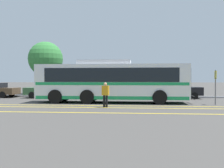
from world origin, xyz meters
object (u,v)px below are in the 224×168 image
(pedestrian_0, at_px, (105,93))
(bus_stop_sign, at_px, (215,83))
(transit_bus, at_px, (112,81))
(parked_car_1, at_px, (50,90))
(tree_0, at_px, (46,59))
(parked_car_2, at_px, (119,90))
(parked_car_3, at_px, (177,90))

(pedestrian_0, height_order, bus_stop_sign, bus_stop_sign)
(transit_bus, bearing_deg, bus_stop_sign, 83.04)
(parked_car_1, xyz_separation_m, tree_0, (-2.68, 6.39, 3.33))
(transit_bus, xyz_separation_m, parked_car_2, (0.27, 4.26, -0.89))
(bus_stop_sign, bearing_deg, parked_car_2, -126.62)
(parked_car_3, bearing_deg, parked_car_1, -89.78)
(parked_car_2, height_order, bus_stop_sign, bus_stop_sign)
(transit_bus, height_order, parked_car_3, transit_bus)
(parked_car_1, distance_m, parked_car_2, 6.35)
(transit_bus, relative_size, parked_car_1, 2.46)
(parked_car_2, bearing_deg, tree_0, -121.49)
(pedestrian_0, relative_size, tree_0, 0.25)
(parked_car_2, xyz_separation_m, tree_0, (-9.03, 6.29, 3.36))
(parked_car_1, relative_size, tree_0, 0.75)
(parked_car_3, xyz_separation_m, bus_stop_sign, (1.67, -5.58, 0.70))
(parked_car_3, height_order, pedestrian_0, parked_car_3)
(transit_bus, relative_size, parked_car_3, 2.68)
(parked_car_1, bearing_deg, parked_car_2, 91.45)
(transit_bus, bearing_deg, pedestrian_0, -1.46)
(pedestrian_0, distance_m, tree_0, 16.57)
(pedestrian_0, bearing_deg, tree_0, -42.92)
(parked_car_1, bearing_deg, pedestrian_0, 39.65)
(parked_car_2, bearing_deg, parked_car_3, 97.72)
(parked_car_3, relative_size, bus_stop_sign, 1.78)
(parked_car_3, distance_m, tree_0, 15.76)
(tree_0, bearing_deg, parked_car_3, -22.50)
(transit_bus, height_order, bus_stop_sign, transit_bus)
(transit_bus, relative_size, pedestrian_0, 7.29)
(transit_bus, xyz_separation_m, parked_car_3, (5.48, 4.66, -0.82))
(parked_car_1, distance_m, pedestrian_0, 9.49)
(pedestrian_0, bearing_deg, parked_car_1, -36.03)
(parked_car_2, bearing_deg, bus_stop_sign, 56.41)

